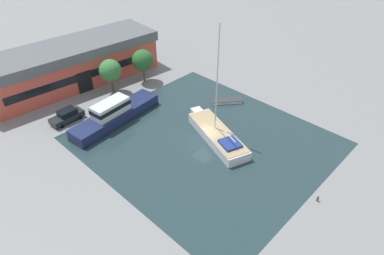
% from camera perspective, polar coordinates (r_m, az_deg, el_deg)
% --- Properties ---
extents(ground_plane, '(440.00, 440.00, 0.00)m').
position_cam_1_polar(ground_plane, '(44.26, 2.06, -2.20)').
color(ground_plane, gray).
extents(water_canal, '(26.40, 29.32, 0.01)m').
position_cam_1_polar(water_canal, '(44.26, 2.06, -2.20)').
color(water_canal, '#23383D').
rests_on(water_canal, ground).
extents(warehouse_building, '(29.43, 11.31, 6.47)m').
position_cam_1_polar(warehouse_building, '(59.47, -19.54, 9.95)').
color(warehouse_building, '#C64C3D').
rests_on(warehouse_building, ground).
extents(quay_tree_near_building, '(3.41, 3.41, 5.52)m').
position_cam_1_polar(quay_tree_near_building, '(54.31, -13.46, 9.22)').
color(quay_tree_near_building, brown).
rests_on(quay_tree_near_building, ground).
extents(quay_tree_by_water, '(3.47, 3.47, 5.56)m').
position_cam_1_polar(quay_tree_by_water, '(56.67, -8.22, 11.03)').
color(quay_tree_by_water, brown).
rests_on(quay_tree_by_water, ground).
extents(parked_car, '(4.72, 2.13, 1.78)m').
position_cam_1_polar(parked_car, '(50.41, -20.11, 1.85)').
color(parked_car, '#1E2328').
rests_on(parked_car, ground).
extents(sailboat_moored, '(6.66, 12.03, 15.18)m').
position_cam_1_polar(sailboat_moored, '(44.19, 4.20, -1.14)').
color(sailboat_moored, silver).
rests_on(sailboat_moored, water_canal).
extents(motor_cruiser, '(14.20, 4.64, 3.38)m').
position_cam_1_polar(motor_cruiser, '(48.28, -12.79, 2.20)').
color(motor_cruiser, '#19234C').
rests_on(motor_cruiser, water_canal).
extents(small_dinghy, '(4.37, 3.93, 0.49)m').
position_cam_1_polar(small_dinghy, '(52.13, 5.94, 4.42)').
color(small_dinghy, silver).
rests_on(small_dinghy, water_canal).
extents(mooring_bollard, '(0.24, 0.24, 0.66)m').
position_cam_1_polar(mooring_bollard, '(38.75, 20.22, -11.03)').
color(mooring_bollard, '#47474C').
rests_on(mooring_bollard, ground).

